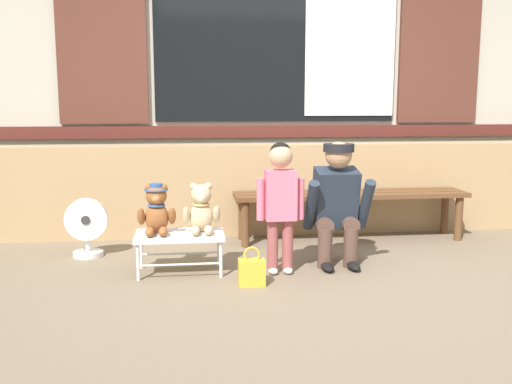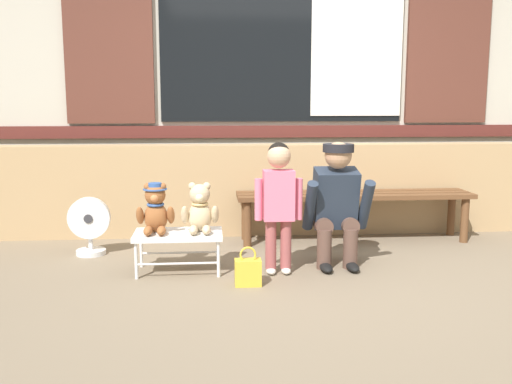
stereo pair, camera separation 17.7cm
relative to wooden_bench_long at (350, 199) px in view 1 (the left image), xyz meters
name	(u,v)px [view 1 (the left image)]	position (x,y,z in m)	size (l,w,h in m)	color
ground_plane	(316,277)	(-0.56, -1.06, -0.37)	(60.00, 60.00, 0.00)	#756651
brick_low_wall	(283,189)	(-0.56, 0.37, 0.05)	(6.56, 0.25, 0.85)	tan
shop_facade	(275,60)	(-0.55, 0.88, 1.29)	(6.70, 0.26, 3.30)	#B7B2A3
wooden_bench_long	(350,199)	(0.00, 0.00, 0.00)	(2.10, 0.40, 0.44)	brown
small_display_bench	(180,237)	(-1.52, -0.83, -0.11)	(0.64, 0.36, 0.30)	silver
teddy_bear_with_hat	(157,210)	(-1.68, -0.83, 0.10)	(0.28, 0.27, 0.36)	#93562D
teddy_bear_plain	(201,210)	(-1.36, -0.83, 0.09)	(0.28, 0.26, 0.36)	#CCB289
child_standing	(280,193)	(-0.80, -0.93, 0.22)	(0.35, 0.18, 0.96)	#994C4C
adult_crouching	(337,203)	(-0.33, -0.76, 0.11)	(0.50, 0.49, 0.95)	brown
handbag_on_ground	(252,272)	(-1.04, -1.19, -0.28)	(0.18, 0.11, 0.27)	gold
floor_fan	(87,228)	(-2.27, -0.30, -0.13)	(0.34, 0.24, 0.48)	silver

